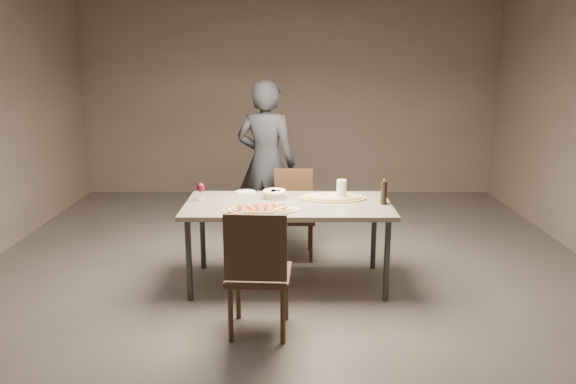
{
  "coord_description": "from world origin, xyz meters",
  "views": [
    {
      "loc": [
        0.02,
        -4.75,
        2.0
      ],
      "look_at": [
        0.0,
        0.0,
        0.85
      ],
      "focal_mm": 35.0,
      "sensor_mm": 36.0,
      "label": 1
    }
  ],
  "objects_px": {
    "bread_basket": "(274,193)",
    "chair_far": "(294,208)",
    "zucchini_pizza": "(262,209)",
    "chair_near": "(258,267)",
    "dining_table": "(288,209)",
    "ham_pizza": "(332,197)",
    "pepper_mill_left": "(383,193)",
    "diner": "(266,163)",
    "carafe": "(342,190)"
  },
  "relations": [
    {
      "from": "chair_far",
      "to": "zucchini_pizza",
      "type": "bearing_deg",
      "value": 74.97
    },
    {
      "from": "dining_table",
      "to": "zucchini_pizza",
      "type": "distance_m",
      "value": 0.35
    },
    {
      "from": "zucchini_pizza",
      "to": "bread_basket",
      "type": "bearing_deg",
      "value": 93.66
    },
    {
      "from": "pepper_mill_left",
      "to": "diner",
      "type": "relative_size",
      "value": 0.11
    },
    {
      "from": "dining_table",
      "to": "carafe",
      "type": "distance_m",
      "value": 0.51
    },
    {
      "from": "chair_near",
      "to": "chair_far",
      "type": "height_order",
      "value": "chair_near"
    },
    {
      "from": "ham_pizza",
      "to": "pepper_mill_left",
      "type": "distance_m",
      "value": 0.46
    },
    {
      "from": "carafe",
      "to": "pepper_mill_left",
      "type": "bearing_deg",
      "value": -17.82
    },
    {
      "from": "ham_pizza",
      "to": "diner",
      "type": "distance_m",
      "value": 1.21
    },
    {
      "from": "chair_near",
      "to": "diner",
      "type": "height_order",
      "value": "diner"
    },
    {
      "from": "ham_pizza",
      "to": "carafe",
      "type": "height_order",
      "value": "carafe"
    },
    {
      "from": "zucchini_pizza",
      "to": "ham_pizza",
      "type": "distance_m",
      "value": 0.74
    },
    {
      "from": "ham_pizza",
      "to": "pepper_mill_left",
      "type": "relative_size",
      "value": 3.18
    },
    {
      "from": "bread_basket",
      "to": "diner",
      "type": "height_order",
      "value": "diner"
    },
    {
      "from": "bread_basket",
      "to": "chair_near",
      "type": "xyz_separation_m",
      "value": [
        -0.09,
        -1.17,
        -0.26
      ]
    },
    {
      "from": "diner",
      "to": "pepper_mill_left",
      "type": "bearing_deg",
      "value": 148.37
    },
    {
      "from": "carafe",
      "to": "chair_far",
      "type": "bearing_deg",
      "value": 122.44
    },
    {
      "from": "zucchini_pizza",
      "to": "chair_near",
      "type": "distance_m",
      "value": 0.77
    },
    {
      "from": "dining_table",
      "to": "zucchini_pizza",
      "type": "height_order",
      "value": "zucchini_pizza"
    },
    {
      "from": "ham_pizza",
      "to": "chair_far",
      "type": "height_order",
      "value": "chair_far"
    },
    {
      "from": "chair_far",
      "to": "dining_table",
      "type": "bearing_deg",
      "value": 85.63
    },
    {
      "from": "dining_table",
      "to": "chair_far",
      "type": "bearing_deg",
      "value": 86.01
    },
    {
      "from": "chair_near",
      "to": "diner",
      "type": "distance_m",
      "value": 2.19
    },
    {
      "from": "pepper_mill_left",
      "to": "diner",
      "type": "distance_m",
      "value": 1.59
    },
    {
      "from": "ham_pizza",
      "to": "chair_near",
      "type": "xyz_separation_m",
      "value": [
        -0.61,
        -1.14,
        -0.23
      ]
    },
    {
      "from": "dining_table",
      "to": "chair_near",
      "type": "height_order",
      "value": "chair_near"
    },
    {
      "from": "diner",
      "to": "ham_pizza",
      "type": "bearing_deg",
      "value": 137.98
    },
    {
      "from": "diner",
      "to": "dining_table",
      "type": "bearing_deg",
      "value": 117.48
    },
    {
      "from": "chair_far",
      "to": "diner",
      "type": "bearing_deg",
      "value": -53.44
    },
    {
      "from": "ham_pizza",
      "to": "pepper_mill_left",
      "type": "bearing_deg",
      "value": -3.98
    },
    {
      "from": "chair_near",
      "to": "dining_table",
      "type": "bearing_deg",
      "value": 80.95
    },
    {
      "from": "ham_pizza",
      "to": "carafe",
      "type": "bearing_deg",
      "value": -9.59
    },
    {
      "from": "diner",
      "to": "chair_near",
      "type": "bearing_deg",
      "value": 106.63
    },
    {
      "from": "chair_near",
      "to": "chair_far",
      "type": "distance_m",
      "value": 1.79
    },
    {
      "from": "diner",
      "to": "bread_basket",
      "type": "bearing_deg",
      "value": 112.6
    },
    {
      "from": "bread_basket",
      "to": "chair_far",
      "type": "distance_m",
      "value": 0.7
    },
    {
      "from": "bread_basket",
      "to": "chair_near",
      "type": "height_order",
      "value": "chair_near"
    },
    {
      "from": "ham_pizza",
      "to": "carafe",
      "type": "distance_m",
      "value": 0.11
    },
    {
      "from": "ham_pizza",
      "to": "bread_basket",
      "type": "distance_m",
      "value": 0.52
    },
    {
      "from": "carafe",
      "to": "chair_near",
      "type": "relative_size",
      "value": 0.19
    },
    {
      "from": "zucchini_pizza",
      "to": "diner",
      "type": "xyz_separation_m",
      "value": [
        -0.02,
        1.43,
        0.12
      ]
    },
    {
      "from": "carafe",
      "to": "diner",
      "type": "xyz_separation_m",
      "value": [
        -0.72,
        1.06,
        0.05
      ]
    },
    {
      "from": "ham_pizza",
      "to": "diner",
      "type": "xyz_separation_m",
      "value": [
        -0.64,
        1.02,
        0.12
      ]
    },
    {
      "from": "ham_pizza",
      "to": "pepper_mill_left",
      "type": "height_order",
      "value": "pepper_mill_left"
    },
    {
      "from": "pepper_mill_left",
      "to": "chair_near",
      "type": "bearing_deg",
      "value": -136.37
    },
    {
      "from": "carafe",
      "to": "chair_near",
      "type": "xyz_separation_m",
      "value": [
        -0.69,
        -1.11,
        -0.3
      ]
    },
    {
      "from": "bread_basket",
      "to": "diner",
      "type": "distance_m",
      "value": 1.01
    },
    {
      "from": "bread_basket",
      "to": "chair_far",
      "type": "relative_size",
      "value": 0.25
    },
    {
      "from": "dining_table",
      "to": "bread_basket",
      "type": "relative_size",
      "value": 8.36
    },
    {
      "from": "zucchini_pizza",
      "to": "carafe",
      "type": "xyz_separation_m",
      "value": [
        0.69,
        0.38,
        0.08
      ]
    }
  ]
}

